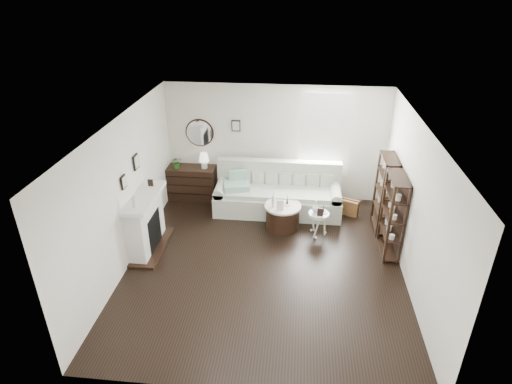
# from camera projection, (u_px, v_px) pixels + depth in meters

# --- Properties ---
(room) EXTENTS (5.50, 5.50, 5.50)m
(room) POSITION_uv_depth(u_px,v_px,m) (308.00, 135.00, 9.54)
(room) COLOR black
(room) RESTS_ON ground
(fireplace) EXTENTS (0.50, 1.40, 1.84)m
(fireplace) POSITION_uv_depth(u_px,v_px,m) (146.00, 224.00, 8.18)
(fireplace) COLOR silver
(fireplace) RESTS_ON ground
(shelf_unit_far) EXTENTS (0.30, 0.80, 1.60)m
(shelf_unit_far) POSITION_uv_depth(u_px,v_px,m) (385.00, 194.00, 8.74)
(shelf_unit_far) COLOR black
(shelf_unit_far) RESTS_ON ground
(shelf_unit_near) EXTENTS (0.30, 0.80, 1.60)m
(shelf_unit_near) POSITION_uv_depth(u_px,v_px,m) (393.00, 216.00, 7.95)
(shelf_unit_near) COLOR black
(shelf_unit_near) RESTS_ON ground
(sofa) EXTENTS (2.79, 0.97, 1.08)m
(sofa) POSITION_uv_depth(u_px,v_px,m) (278.00, 195.00, 9.62)
(sofa) COLOR #B3BFAA
(sofa) RESTS_ON ground
(quilt) EXTENTS (0.63, 0.56, 0.14)m
(quilt) POSITION_uv_depth(u_px,v_px,m) (237.00, 186.00, 9.46)
(quilt) COLOR teal
(quilt) RESTS_ON sofa
(suitcase) EXTENTS (0.56, 0.38, 0.36)m
(suitcase) POSITION_uv_depth(u_px,v_px,m) (347.00, 207.00, 9.54)
(suitcase) COLOR brown
(suitcase) RESTS_ON ground
(dresser) EXTENTS (1.18, 0.51, 0.78)m
(dresser) POSITION_uv_depth(u_px,v_px,m) (191.00, 182.00, 10.14)
(dresser) COLOR black
(dresser) RESTS_ON ground
(table_lamp) EXTENTS (0.27, 0.27, 0.37)m
(table_lamp) POSITION_uv_depth(u_px,v_px,m) (204.00, 161.00, 9.84)
(table_lamp) COLOR beige
(table_lamp) RESTS_ON dresser
(potted_plant) EXTENTS (0.31, 0.30, 0.28)m
(potted_plant) POSITION_uv_depth(u_px,v_px,m) (177.00, 162.00, 9.88)
(potted_plant) COLOR #215919
(potted_plant) RESTS_ON dresser
(drum_table) EXTENTS (0.76, 0.76, 0.53)m
(drum_table) POSITION_uv_depth(u_px,v_px,m) (282.00, 216.00, 8.99)
(drum_table) COLOR black
(drum_table) RESTS_ON ground
(pedestal_table) EXTENTS (0.43, 0.43, 0.52)m
(pedestal_table) POSITION_uv_depth(u_px,v_px,m) (319.00, 215.00, 8.63)
(pedestal_table) COLOR white
(pedestal_table) RESTS_ON ground
(eiffel_drum) EXTENTS (0.14, 0.14, 0.19)m
(eiffel_drum) POSITION_uv_depth(u_px,v_px,m) (287.00, 200.00, 8.86)
(eiffel_drum) COLOR black
(eiffel_drum) RESTS_ON drum_table
(bottle_drum) EXTENTS (0.08, 0.08, 0.32)m
(bottle_drum) POSITION_uv_depth(u_px,v_px,m) (274.00, 200.00, 8.73)
(bottle_drum) COLOR silver
(bottle_drum) RESTS_ON drum_table
(card_frame_drum) EXTENTS (0.15, 0.06, 0.20)m
(card_frame_drum) POSITION_uv_depth(u_px,v_px,m) (280.00, 205.00, 8.66)
(card_frame_drum) COLOR silver
(card_frame_drum) RESTS_ON drum_table
(eiffel_ped) EXTENTS (0.11, 0.11, 0.17)m
(eiffel_ped) POSITION_uv_depth(u_px,v_px,m) (323.00, 209.00, 8.59)
(eiffel_ped) COLOR black
(eiffel_ped) RESTS_ON pedestal_table
(flask_ped) EXTENTS (0.15, 0.15, 0.28)m
(flask_ped) POSITION_uv_depth(u_px,v_px,m) (316.00, 206.00, 8.57)
(flask_ped) COLOR silver
(flask_ped) RESTS_ON pedestal_table
(card_frame_ped) EXTENTS (0.12, 0.06, 0.16)m
(card_frame_ped) POSITION_uv_depth(u_px,v_px,m) (320.00, 212.00, 8.47)
(card_frame_ped) COLOR black
(card_frame_ped) RESTS_ON pedestal_table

